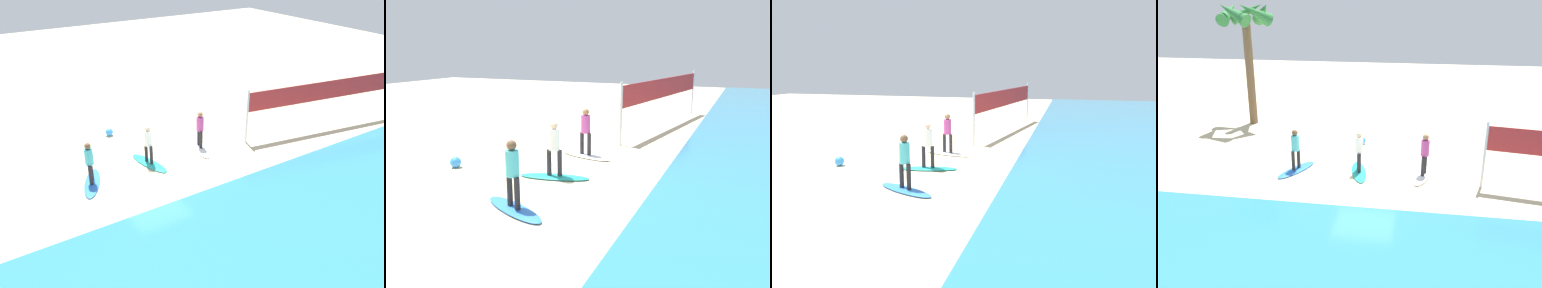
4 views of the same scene
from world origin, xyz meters
The scene contains 9 objects.
ground_plane centered at (0.00, 0.00, 0.00)m, with size 60.00×60.00×0.00m, color beige.
surfboard_white centered at (-2.30, 0.02, 0.04)m, with size 2.10×0.56×0.09m, color white.
surfer_white centered at (-2.30, 0.02, 1.04)m, with size 0.32×0.45×1.64m.
surfboard_teal centered at (0.23, 0.09, 0.04)m, with size 2.10×0.56×0.09m, color teal.
surfer_teal centered at (0.23, 0.09, 1.04)m, with size 0.32×0.45×1.64m.
surfboard_blue centered at (2.74, 0.29, 0.04)m, with size 2.10×0.56×0.09m, color blue.
surfer_blue centered at (2.74, 0.29, 1.04)m, with size 0.32×0.43×1.64m.
volleyball_net centered at (-8.83, 1.39, 1.79)m, with size 8.98×1.58×2.50m.
beach_ball centered at (0.57, -3.32, 0.18)m, with size 0.36×0.36×0.36m, color #338CE5.
Camera 1 is at (6.57, 13.30, 8.31)m, focal length 38.15 mm.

